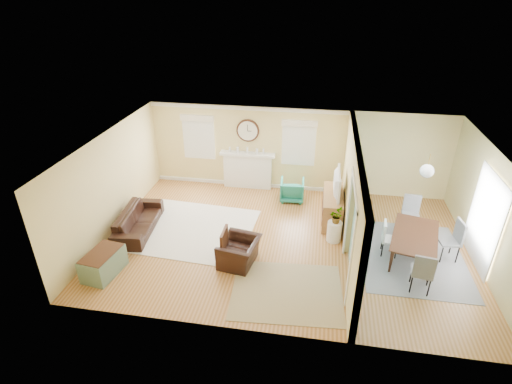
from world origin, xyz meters
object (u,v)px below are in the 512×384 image
at_px(green_chair, 292,190).
at_px(dining_table, 415,246).
at_px(credenza, 332,207).
at_px(sofa, 138,221).
at_px(eames_chair, 239,252).

bearing_deg(green_chair, dining_table, 139.68).
height_order(green_chair, credenza, credenza).
height_order(green_chair, dining_table, green_chair).
xyz_separation_m(sofa, dining_table, (6.92, -0.02, 0.02)).
height_order(sofa, green_chair, green_chair).
relative_size(green_chair, credenza, 0.46).
height_order(credenza, dining_table, credenza).
relative_size(sofa, credenza, 1.30).
relative_size(eames_chair, green_chair, 1.35).
height_order(eames_chair, green_chair, green_chair).
xyz_separation_m(sofa, credenza, (5.00, 1.38, 0.11)).
height_order(sofa, dining_table, dining_table).
relative_size(credenza, dining_table, 0.88).
bearing_deg(dining_table, eames_chair, 116.53).
bearing_deg(credenza, dining_table, -35.97).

